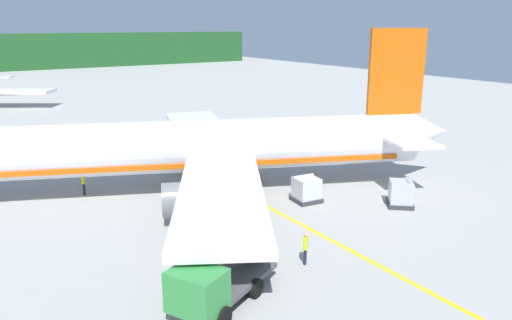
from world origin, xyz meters
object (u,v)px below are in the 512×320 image
crew_loader_left (305,246)px  cargo_container_far (401,194)px  airliner_foreground (189,147)px  crew_marshaller (83,181)px  cargo_container_near (306,189)px  service_truck_baggage (212,286)px

crew_loader_left → cargo_container_far: bearing=15.7°
airliner_foreground → crew_marshaller: 8.11m
airliner_foreground → cargo_container_near: airliner_foreground is taller
cargo_container_far → airliner_foreground: bearing=134.5°
service_truck_baggage → crew_marshaller: service_truck_baggage is taller
cargo_container_far → crew_marshaller: 22.80m
cargo_container_near → crew_loader_left: size_ratio=1.12×
airliner_foreground → service_truck_baggage: size_ratio=6.17×
service_truck_baggage → crew_marshaller: bearing=92.0°
airliner_foreground → cargo_container_far: size_ratio=16.60×
service_truck_baggage → airliner_foreground: bearing=67.4°
service_truck_baggage → cargo_container_far: (17.04, 4.24, -0.26)m
cargo_container_near → airliner_foreground: bearing=131.9°
crew_marshaller → crew_loader_left: bearing=-68.7°
airliner_foreground → cargo_container_far: 15.51m
airliner_foreground → crew_loader_left: (-0.14, -13.99, -2.34)m
crew_marshaller → cargo_container_near: bearing=-38.0°
cargo_container_far → crew_marshaller: (-17.68, 14.40, 0.14)m
service_truck_baggage → crew_marshaller: 18.65m
airliner_foreground → crew_loader_left: airliner_foreground is taller
cargo_container_near → crew_loader_left: bearing=-129.1°
service_truck_baggage → cargo_container_far: size_ratio=2.69×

